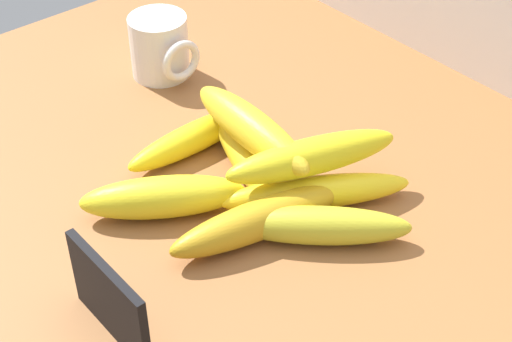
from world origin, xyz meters
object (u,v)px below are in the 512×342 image
Objects in this scene: banana_2 at (319,225)px; chalkboard_sign at (114,306)px; coffee_mug at (161,47)px; banana_1 at (244,152)px; banana_5 at (195,137)px; banana_0 at (163,197)px; banana_3 at (259,220)px; banana_6 at (312,156)px; banana_4 at (315,192)px; banana_7 at (252,129)px.

chalkboard_sign is at bearing -97.12° from banana_2.
coffee_mug is 0.48× the size of banana_1.
banana_0 is at bearing -53.91° from banana_5.
banana_6 is (-0.87, 7.82, 3.46)cm from banana_3.
banana_1 is 11.13cm from banana_3.
coffee_mug is at bearing 170.33° from banana_2.
banana_3 is 8.59cm from banana_6.
banana_0 is at bearing -86.64° from banana_1.
banana_4 is (9.79, 1.31, -0.09)cm from banana_1.
chalkboard_sign is 0.60× the size of banana_7.
banana_6 is (-1.26, 0.56, 3.70)cm from banana_4.
banana_0 is at bearing -144.49° from banana_2.
banana_0 is at bearing -148.54° from banana_3.
banana_1 is at bearing -172.39° from banana_4.
banana_6 reaches higher than banana_0.
banana_6 is (14.43, 4.16, 3.76)cm from banana_5.
chalkboard_sign is 16.16cm from banana_0.
coffee_mug reaches higher than banana_4.
banana_2 is at bearing -9.67° from coffee_mug.
chalkboard_sign is 25.56cm from banana_7.
banana_4 reaches higher than banana_5.
banana_2 is 1.02× the size of banana_5.
banana_0 reaches higher than banana_4.
banana_3 is at bearing -137.47° from banana_2.
banana_5 is 8.58cm from banana_7.
chalkboard_sign is 0.59× the size of banana_6.
banana_7 reaches higher than banana_3.
chalkboard_sign reaches higher than banana_3.
banana_1 is 9.88cm from banana_4.
banana_4 is at bearing -23.90° from banana_6.
banana_3 is 0.96× the size of banana_4.
banana_3 reaches higher than banana_2.
banana_4 is at bearing 92.95° from chalkboard_sign.
banana_7 is at bearing -165.40° from banana_6.
banana_4 is 16.10cm from banana_5.
banana_0 is at bearing -120.86° from banana_6.
banana_4 is (9.13, 12.60, -0.43)cm from banana_0.
banana_6 is (-5.24, 3.81, 3.52)cm from banana_2.
chalkboard_sign is at bearing -67.42° from banana_7.
coffee_mug is 31.32cm from banana_4.
banana_0 is 0.91× the size of banana_1.
banana_6 is 7.49cm from banana_7.
banana_5 is (-15.69, -3.60, -0.06)cm from banana_4.
chalkboard_sign is 0.61× the size of banana_2.
banana_1 is 13.91cm from banana_2.
banana_6 is at bearing 96.37° from banana_3.
banana_1 is at bearing 21.22° from banana_5.
banana_7 reaches higher than banana_0.
banana_4 is at bearing 7.61° from banana_1.
banana_7 reaches higher than banana_2.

